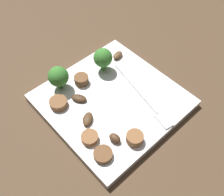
{
  "coord_description": "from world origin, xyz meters",
  "views": [
    {
      "loc": [
        0.23,
        -0.21,
        0.42
      ],
      "look_at": [
        0.0,
        0.0,
        0.02
      ],
      "focal_mm": 41.93,
      "sensor_mm": 36.0,
      "label": 1
    }
  ],
  "objects": [
    {
      "name": "sausage_slice_0",
      "position": [
        -0.07,
        -0.02,
        0.02
      ],
      "size": [
        0.04,
        0.04,
        0.02
      ],
      "primitive_type": "cylinder",
      "rotation": [
        0.0,
        0.0,
        2.08
      ],
      "color": "brown",
      "rests_on": "plate"
    },
    {
      "name": "fork",
      "position": [
        0.04,
        0.05,
        0.02
      ],
      "size": [
        0.18,
        0.05,
        0.0
      ],
      "rotation": [
        0.0,
        0.0,
        -0.2
      ],
      "color": "silver",
      "rests_on": "plate"
    },
    {
      "name": "mushroom_2",
      "position": [
        0.07,
        -0.06,
        0.02
      ],
      "size": [
        0.02,
        0.02,
        0.01
      ],
      "primitive_type": "ellipsoid",
      "rotation": [
        0.0,
        0.0,
        3.24
      ],
      "color": "#4C331E",
      "rests_on": "plate"
    },
    {
      "name": "broccoli_floret_0",
      "position": [
        -0.09,
        -0.06,
        0.05
      ],
      "size": [
        0.04,
        0.04,
        0.05
      ],
      "color": "#408630",
      "rests_on": "plate"
    },
    {
      "name": "mushroom_1",
      "position": [
        -0.08,
        0.09,
        0.02
      ],
      "size": [
        0.02,
        0.03,
        0.01
      ],
      "primitive_type": "ellipsoid",
      "rotation": [
        0.0,
        0.0,
        4.93
      ],
      "color": "brown",
      "rests_on": "plate"
    },
    {
      "name": "sausage_slice_2",
      "position": [
        -0.06,
        -0.09,
        0.02
      ],
      "size": [
        0.04,
        0.04,
        0.01
      ],
      "primitive_type": "cylinder",
      "rotation": [
        0.0,
        0.0,
        2.9
      ],
      "color": "brown",
      "rests_on": "plate"
    },
    {
      "name": "sausage_slice_4",
      "position": [
        0.09,
        -0.03,
        0.02
      ],
      "size": [
        0.03,
        0.03,
        0.02
      ],
      "primitive_type": "cylinder",
      "rotation": [
        0.0,
        0.0,
        0.12
      ],
      "color": "brown",
      "rests_on": "plate"
    },
    {
      "name": "ground_plane",
      "position": [
        0.0,
        0.0,
        0.0
      ],
      "size": [
        1.4,
        1.4,
        0.0
      ],
      "primitive_type": "plane",
      "color": "#4C3826"
    },
    {
      "name": "plate",
      "position": [
        0.0,
        0.0,
        0.01
      ],
      "size": [
        0.24,
        0.24,
        0.02
      ],
      "primitive_type": "cube",
      "color": "white",
      "rests_on": "ground_plane"
    },
    {
      "name": "mushroom_0",
      "position": [
        0.01,
        -0.07,
        0.02
      ],
      "size": [
        0.03,
        0.03,
        0.01
      ],
      "primitive_type": "ellipsoid",
      "rotation": [
        0.0,
        0.0,
        2.24
      ],
      "color": "#4C331E",
      "rests_on": "plate"
    },
    {
      "name": "sausage_slice_1",
      "position": [
        0.04,
        -0.09,
        0.02
      ],
      "size": [
        0.03,
        0.03,
        0.01
      ],
      "primitive_type": "cylinder",
      "rotation": [
        0.0,
        0.0,
        0.06
      ],
      "color": "brown",
      "rests_on": "plate"
    },
    {
      "name": "mushroom_3",
      "position": [
        -0.04,
        -0.05,
        0.02
      ],
      "size": [
        0.03,
        0.03,
        0.01
      ],
      "primitive_type": "ellipsoid",
      "rotation": [
        0.0,
        0.0,
        0.53
      ],
      "color": "#422B19",
      "rests_on": "plate"
    },
    {
      "name": "broccoli_floret_1",
      "position": [
        -0.07,
        0.04,
        0.05
      ],
      "size": [
        0.04,
        0.04,
        0.05
      ],
      "color": "#408630",
      "rests_on": "plate"
    },
    {
      "name": "sausage_slice_3",
      "position": [
        0.08,
        -0.09,
        0.02
      ],
      "size": [
        0.04,
        0.04,
        0.01
      ],
      "primitive_type": "cylinder",
      "rotation": [
        0.0,
        0.0,
        2.8
      ],
      "color": "brown",
      "rests_on": "plate"
    }
  ]
}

